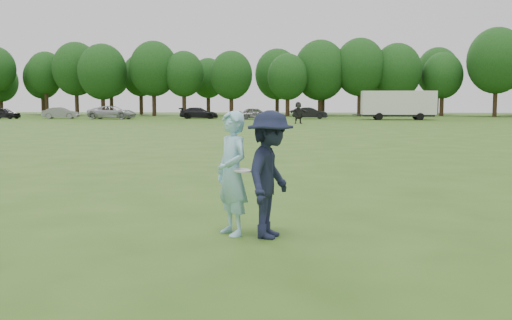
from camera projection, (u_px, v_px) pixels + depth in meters
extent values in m
plane|color=#305116|center=(264.00, 241.00, 9.06)|extent=(200.00, 200.00, 0.00)
imported|color=#99D8ED|center=(232.00, 173.00, 9.38)|extent=(0.79, 0.85, 1.95)
imported|color=#161C32|center=(270.00, 174.00, 9.19)|extent=(1.03, 1.41, 1.97)
imported|color=#262626|center=(298.00, 113.00, 55.21)|extent=(1.95, 0.93, 2.02)
imported|color=black|center=(4.00, 113.00, 69.98)|extent=(4.04, 2.06, 1.32)
imported|color=gray|center=(61.00, 113.00, 70.41)|extent=(4.21, 1.94, 1.34)
imported|color=#B0B1B5|center=(112.00, 112.00, 69.13)|extent=(5.63, 2.85, 1.52)
imported|color=black|center=(199.00, 113.00, 70.75)|extent=(4.57, 1.91, 1.32)
imported|color=slate|center=(256.00, 114.00, 67.71)|extent=(4.03, 1.87, 1.33)
imported|color=black|center=(310.00, 113.00, 69.75)|extent=(4.15, 1.71, 1.34)
cylinder|color=white|center=(242.00, 170.00, 9.18)|extent=(0.32, 0.32, 0.06)
cube|color=white|center=(398.00, 103.00, 66.15)|extent=(8.00, 2.50, 2.60)
cube|color=black|center=(398.00, 115.00, 66.29)|extent=(7.60, 2.30, 0.25)
cylinder|color=black|center=(379.00, 116.00, 65.23)|extent=(0.80, 0.25, 0.80)
cylinder|color=black|center=(376.00, 116.00, 67.71)|extent=(0.80, 0.25, 0.80)
cylinder|color=black|center=(420.00, 117.00, 64.88)|extent=(0.80, 0.25, 0.80)
cylinder|color=black|center=(416.00, 116.00, 67.36)|extent=(0.80, 0.25, 0.80)
cube|color=#333333|center=(358.00, 115.00, 66.63)|extent=(1.20, 0.15, 0.12)
cylinder|color=#332114|center=(47.00, 102.00, 89.00)|extent=(0.56, 0.56, 3.91)
ellipsoid|color=#163812|center=(46.00, 73.00, 88.58)|extent=(5.47, 5.47, 6.29)
cylinder|color=#332114|center=(77.00, 102.00, 86.84)|extent=(0.56, 0.56, 3.83)
ellipsoid|color=#163812|center=(76.00, 69.00, 86.37)|extent=(6.75, 6.75, 7.76)
cylinder|color=#332114|center=(103.00, 104.00, 83.54)|extent=(0.56, 0.56, 3.25)
ellipsoid|color=#163812|center=(102.00, 72.00, 83.10)|extent=(6.76, 6.76, 7.78)
cylinder|color=#332114|center=(154.00, 103.00, 83.36)|extent=(0.56, 0.56, 3.71)
ellipsoid|color=#163812|center=(154.00, 69.00, 82.90)|extent=(6.68, 6.68, 7.68)
cylinder|color=#332114|center=(184.00, 104.00, 82.65)|extent=(0.56, 0.56, 3.46)
ellipsoid|color=#163812|center=(184.00, 74.00, 82.25)|extent=(5.49, 5.49, 6.31)
cylinder|color=#332114|center=(231.00, 105.00, 82.01)|extent=(0.56, 0.56, 3.14)
ellipsoid|color=#163812|center=(231.00, 75.00, 81.61)|extent=(5.78, 5.78, 6.64)
cylinder|color=#332114|center=(288.00, 105.00, 81.15)|extent=(0.56, 0.56, 3.01)
ellipsoid|color=#163812|center=(288.00, 77.00, 80.77)|extent=(5.46, 5.46, 6.28)
cylinder|color=#332114|center=(320.00, 104.00, 83.15)|extent=(0.56, 0.56, 3.23)
ellipsoid|color=#163812|center=(320.00, 70.00, 82.69)|extent=(7.29, 7.29, 8.38)
cylinder|color=#332114|center=(359.00, 102.00, 82.60)|extent=(0.56, 0.56, 3.77)
ellipsoid|color=#163812|center=(360.00, 67.00, 82.12)|extent=(6.95, 6.95, 8.00)
cylinder|color=#332114|center=(396.00, 104.00, 82.80)|extent=(0.56, 0.56, 3.33)
ellipsoid|color=#163812|center=(397.00, 71.00, 82.35)|extent=(6.71, 6.71, 7.71)
cylinder|color=#332114|center=(442.00, 104.00, 82.56)|extent=(0.56, 0.56, 3.22)
ellipsoid|color=#163812|center=(442.00, 75.00, 82.17)|extent=(5.54, 5.54, 6.37)
cylinder|color=#332114|center=(495.00, 101.00, 79.10)|extent=(0.56, 0.56, 4.15)
ellipsoid|color=#163812|center=(497.00, 61.00, 78.58)|extent=(7.59, 7.59, 8.73)
cylinder|color=#332114|center=(1.00, 105.00, 94.51)|extent=(0.56, 0.56, 2.73)
ellipsoid|color=#163812|center=(0.00, 82.00, 94.15)|extent=(5.45, 5.45, 6.27)
cylinder|color=#332114|center=(43.00, 104.00, 92.31)|extent=(0.56, 0.56, 3.25)
ellipsoid|color=#163812|center=(42.00, 77.00, 91.91)|extent=(5.68, 5.68, 6.53)
cylinder|color=#332114|center=(112.00, 103.00, 94.49)|extent=(0.56, 0.56, 3.62)
ellipsoid|color=#163812|center=(111.00, 75.00, 94.06)|extent=(5.80, 5.80, 6.67)
cylinder|color=#332114|center=(141.00, 103.00, 91.53)|extent=(0.56, 0.56, 3.61)
ellipsoid|color=#163812|center=(141.00, 75.00, 91.12)|extent=(5.58, 5.58, 6.42)
cylinder|color=#332114|center=(208.00, 104.00, 91.27)|extent=(0.56, 0.56, 3.29)
ellipsoid|color=#163812|center=(208.00, 78.00, 90.88)|extent=(5.30, 5.30, 6.09)
cylinder|color=#332114|center=(277.00, 104.00, 91.90)|extent=(0.56, 0.56, 3.28)
ellipsoid|color=#163812|center=(277.00, 74.00, 91.45)|extent=(6.78, 6.78, 7.79)
cylinder|color=#332114|center=(323.00, 104.00, 89.83)|extent=(0.56, 0.56, 3.11)
ellipsoid|color=#163812|center=(323.00, 79.00, 89.45)|extent=(5.34, 5.34, 6.14)
cylinder|color=#332114|center=(385.00, 103.00, 90.47)|extent=(0.56, 0.56, 3.50)
ellipsoid|color=#163812|center=(386.00, 78.00, 90.09)|extent=(4.82, 4.82, 5.54)
cylinder|color=#332114|center=(437.00, 102.00, 90.43)|extent=(0.56, 0.56, 3.80)
ellipsoid|color=#163812|center=(438.00, 72.00, 89.97)|extent=(6.34, 6.34, 7.29)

